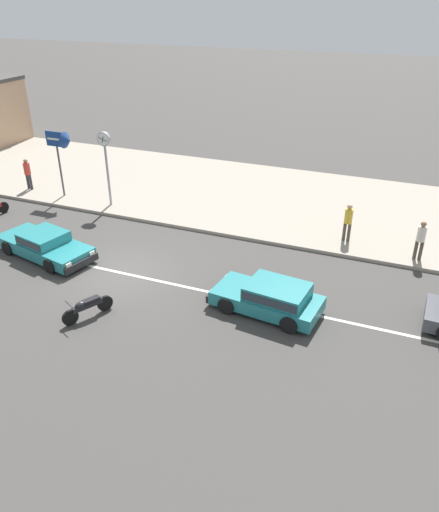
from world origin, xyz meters
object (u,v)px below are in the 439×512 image
pedestrian_by_shop (27,172)px  arrow_signboard (65,143)px  pedestrian_near_clock (348,220)px  hatchback_teal_1 (270,297)px  sedan_teal_2 (45,244)px  street_clock (105,151)px  motorcycle_1 (87,307)px  pedestrian_mid_kerb (421,238)px

pedestrian_by_shop → arrow_signboard: bearing=-2.5°
pedestrian_near_clock → pedestrian_by_shop: 17.08m
hatchback_teal_1 → arrow_signboard: arrow_signboard is taller
sedan_teal_2 → arrow_signboard: (-2.82, 5.61, 2.50)m
sedan_teal_2 → street_clock: (-0.38, 5.50, 2.40)m
sedan_teal_2 → pedestrian_near_clock: pedestrian_near_clock is taller
motorcycle_1 → arrow_signboard: bearing=129.1°
street_clock → pedestrian_by_shop: (-5.32, 0.24, -1.80)m
pedestrian_mid_kerb → pedestrian_by_shop: size_ratio=0.99×
hatchback_teal_1 → pedestrian_mid_kerb: 7.19m
sedan_teal_2 → arrow_signboard: 6.76m
arrow_signboard → pedestrian_by_shop: (-2.88, 0.13, -1.90)m
street_clock → pedestrian_by_shop: 5.62m
motorcycle_1 → street_clock: size_ratio=0.46×
arrow_signboard → pedestrian_near_clock: 14.33m
hatchback_teal_1 → motorcycle_1: 6.20m
pedestrian_by_shop → street_clock: bearing=-2.6°
sedan_teal_2 → pedestrian_mid_kerb: size_ratio=2.82×
street_clock → pedestrian_by_shop: size_ratio=2.20×
street_clock → pedestrian_near_clock: (11.76, 0.29, -1.79)m
sedan_teal_2 → pedestrian_near_clock: size_ratio=2.77×
motorcycle_1 → pedestrian_mid_kerb: bearing=39.2°
street_clock → hatchback_teal_1: bearing=-30.1°
hatchback_teal_1 → pedestrian_near_clock: pedestrian_near_clock is taller
pedestrian_near_clock → pedestrian_mid_kerb: pedestrian_near_clock is taller
street_clock → sedan_teal_2: bearing=-86.0°
motorcycle_1 → pedestrian_by_shop: (-9.93, 8.81, 0.71)m
pedestrian_near_clock → arrow_signboard: bearing=-179.3°
arrow_signboard → sedan_teal_2: bearing=-63.3°
street_clock → pedestrian_mid_kerb: street_clock is taller
sedan_teal_2 → arrow_signboard: bearing=116.7°
hatchback_teal_1 → pedestrian_by_shop: pedestrian_by_shop is taller
pedestrian_by_shop → pedestrian_near_clock: bearing=0.2°
motorcycle_1 → street_clock: street_clock is taller
hatchback_teal_1 → street_clock: bearing=149.9°
motorcycle_1 → pedestrian_near_clock: (7.15, 8.86, 0.72)m
hatchback_teal_1 → street_clock: size_ratio=1.07×
motorcycle_1 → pedestrian_mid_kerb: (10.11, 8.23, 0.71)m
pedestrian_mid_kerb → arrow_signboard: bearing=178.5°
pedestrian_by_shop → hatchback_teal_1: bearing=-21.6°
motorcycle_1 → pedestrian_mid_kerb: 13.05m
hatchback_teal_1 → motorcycle_1: (-5.60, -2.65, -0.17)m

